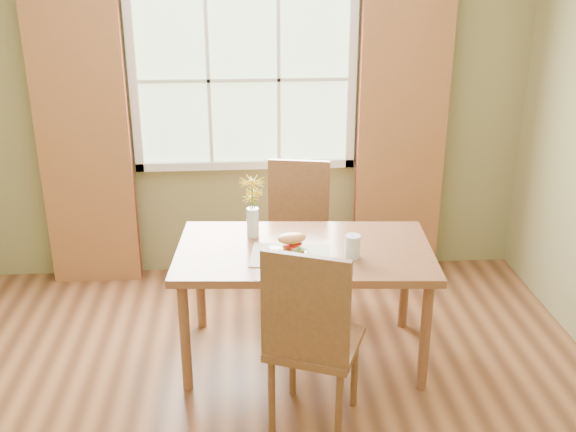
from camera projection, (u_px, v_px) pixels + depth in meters
The scene contains 12 objects.
room at pixel (248, 184), 3.13m from camera, with size 4.24×3.84×2.74m.
window at pixel (244, 80), 4.81m from camera, with size 1.62×0.06×1.32m.
curtain_left at pixel (84, 140), 4.80m from camera, with size 0.65×0.08×2.20m, color maroon.
curtain_right at pixel (401, 135), 4.95m from camera, with size 0.65×0.08×2.20m, color maroon.
dining_table at pixel (304, 260), 3.99m from camera, with size 1.55×0.95×0.73m.
chair_near at pixel (310, 334), 3.36m from camera, with size 0.57×0.57×1.06m.
chair_far at pixel (297, 229), 4.68m from camera, with size 0.50×0.50×1.03m.
placemat at pixel (290, 255), 3.86m from camera, with size 0.45×0.33×0.01m, color beige.
plate at pixel (286, 257), 3.82m from camera, with size 0.22×0.22×0.01m, color #75B42D.
croissant_sandwich at pixel (292, 244), 3.82m from camera, with size 0.19×0.15×0.13m.
water_glass at pixel (353, 247), 3.82m from camera, with size 0.09×0.09×0.13m.
flower_vase at pixel (252, 202), 4.04m from camera, with size 0.15×0.15×0.38m.
Camera 1 is at (-0.03, -2.98, 2.36)m, focal length 42.00 mm.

